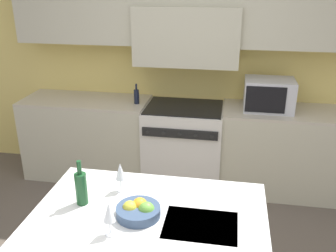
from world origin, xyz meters
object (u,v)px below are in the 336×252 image
Objects in this scene: wine_glass_far at (120,172)px; oil_bottle_on_counter at (136,96)px; range_stove at (184,145)px; microwave at (269,95)px; wine_glass_near at (109,213)px; fruit_bowl at (139,210)px; wine_bottle at (81,188)px.

wine_glass_far is 1.73m from oil_bottle_on_counter.
microwave reaches higher than range_stove.
wine_glass_near is (-0.12, -2.17, 0.58)m from range_stove.
fruit_bowl is at bearing 60.33° from wine_glass_near.
wine_bottle reaches higher than fruit_bowl.
wine_glass_near is at bearing -114.42° from microwave.
wine_glass_near reaches higher than fruit_bowl.
oil_bottle_on_counter is (-1.39, -0.04, -0.08)m from microwave.
wine_bottle is 1.12× the size of fruit_bowl.
wine_bottle is (-1.26, -1.92, -0.08)m from microwave.
range_stove is 0.76m from oil_bottle_on_counter.
wine_bottle is 1.89m from oil_bottle_on_counter.
range_stove is 4.19× the size of oil_bottle_on_counter.
range_stove is at bearing 78.43° from wine_bottle.
wine_glass_near is 1.00× the size of wine_glass_far.
oil_bottle_on_counter reaches higher than range_stove.
wine_bottle is at bearing 170.27° from fruit_bowl.
fruit_bowl is at bearing -75.32° from oil_bottle_on_counter.
microwave reaches higher than wine_glass_near.
wine_glass_far is at bearing 126.20° from fruit_bowl.
range_stove is at bearing 86.76° from wine_glass_near.
wine_glass_near is 0.93× the size of oil_bottle_on_counter.
wine_glass_far is at bearing 43.38° from wine_bottle.
fruit_bowl is at bearing -53.80° from wine_glass_far.
wine_glass_far reaches higher than fruit_bowl.
wine_glass_near is 0.25m from fruit_bowl.
oil_bottle_on_counter is (-0.13, 1.88, 0.00)m from wine_bottle.
fruit_bowl is (-0.88, -1.99, -0.16)m from microwave.
microwave reaches higher than wine_glass_far.
wine_bottle is at bearing -101.57° from range_stove.
wine_glass_near is (-0.99, -2.19, -0.06)m from microwave.
wine_glass_near is at bearing -79.49° from oil_bottle_on_counter.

